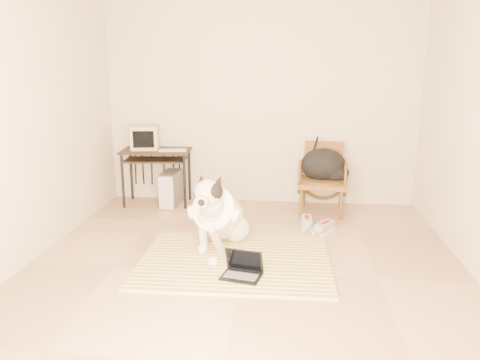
# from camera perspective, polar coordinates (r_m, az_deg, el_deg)

# --- Properties ---
(floor) EXTENTS (4.50, 4.50, 0.00)m
(floor) POSITION_cam_1_polar(r_m,az_deg,el_deg) (4.23, 0.43, -11.19)
(floor) COLOR #A27F63
(floor) RESTS_ON ground
(wall_back) EXTENTS (4.50, 0.00, 4.50)m
(wall_back) POSITION_cam_1_polar(r_m,az_deg,el_deg) (6.09, 2.54, 9.75)
(wall_back) COLOR beige
(wall_back) RESTS_ON floor
(wall_front) EXTENTS (4.50, 0.00, 4.50)m
(wall_front) POSITION_cam_1_polar(r_m,az_deg,el_deg) (1.67, -7.02, -1.92)
(wall_front) COLOR beige
(wall_front) RESTS_ON floor
(wall_left) EXTENTS (0.00, 4.50, 4.50)m
(wall_left) POSITION_cam_1_polar(r_m,az_deg,el_deg) (4.51, -25.93, 6.86)
(wall_left) COLOR beige
(wall_left) RESTS_ON floor
(rug) EXTENTS (1.79, 1.38, 0.02)m
(rug) POSITION_cam_1_polar(r_m,az_deg,el_deg) (4.44, -0.62, -9.82)
(rug) COLOR #BC8026
(rug) RESTS_ON floor
(dog) EXTENTS (0.55, 1.16, 0.83)m
(dog) POSITION_cam_1_polar(r_m,az_deg,el_deg) (4.67, -2.67, -4.34)
(dog) COLOR silver
(dog) RESTS_ON rug
(laptop) EXTENTS (0.37, 0.30, 0.23)m
(laptop) POSITION_cam_1_polar(r_m,az_deg,el_deg) (4.10, 0.30, -10.87)
(laptop) COLOR black
(laptop) RESTS_ON rug
(computer_desk) EXTENTS (0.90, 0.53, 0.72)m
(computer_desk) POSITION_cam_1_polar(r_m,az_deg,el_deg) (6.14, -10.22, 2.71)
(computer_desk) COLOR black
(computer_desk) RESTS_ON floor
(crt_monitor) EXTENTS (0.38, 0.37, 0.30)m
(crt_monitor) POSITION_cam_1_polar(r_m,az_deg,el_deg) (6.18, -11.49, 5.11)
(crt_monitor) COLOR #B0A68A
(crt_monitor) RESTS_ON computer_desk
(desk_keyboard) EXTENTS (0.36, 0.19, 0.02)m
(desk_keyboard) POSITION_cam_1_polar(r_m,az_deg,el_deg) (5.99, -8.21, 3.62)
(desk_keyboard) COLOR #B0A68A
(desk_keyboard) RESTS_ON computer_desk
(pc_tower) EXTENTS (0.21, 0.47, 0.44)m
(pc_tower) POSITION_cam_1_polar(r_m,az_deg,el_deg) (6.15, -8.42, -1.06)
(pc_tower) COLOR #525255
(pc_tower) RESTS_ON floor
(rattan_chair) EXTENTS (0.61, 0.59, 0.85)m
(rattan_chair) POSITION_cam_1_polar(r_m,az_deg,el_deg) (5.86, 10.02, 0.24)
(rattan_chair) COLOR brown
(rattan_chair) RESTS_ON floor
(backpack) EXTENTS (0.59, 0.46, 0.41)m
(backpack) POSITION_cam_1_polar(r_m,az_deg,el_deg) (5.83, 10.35, 1.67)
(backpack) COLOR black
(backpack) RESTS_ON rattan_chair
(sneaker_left) EXTENTS (0.12, 0.30, 0.10)m
(sneaker_left) POSITION_cam_1_polar(r_m,az_deg,el_deg) (5.39, 8.13, -5.14)
(sneaker_left) COLOR white
(sneaker_left) RESTS_ON floor
(sneaker_right) EXTENTS (0.26, 0.32, 0.11)m
(sneaker_right) POSITION_cam_1_polar(r_m,az_deg,el_deg) (5.25, 10.21, -5.74)
(sneaker_right) COLOR white
(sneaker_right) RESTS_ON floor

